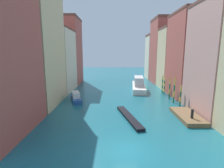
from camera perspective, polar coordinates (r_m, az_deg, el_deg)
The scene contains 19 objects.
ground_plane at distance 41.49m, azimuth 2.30°, elevation -3.15°, with size 154.00×154.00×0.00m, color #196070.
building_left_1 at distance 34.62m, azimuth -23.63°, elevation 11.98°, with size 7.30×11.93×22.32m.
building_left_2 at distance 45.83m, azimuth -17.33°, elevation 7.51°, with size 7.30×11.52×15.56m.
building_left_3 at distance 56.44m, azimuth -14.08°, elevation 10.52°, with size 7.30×10.74×20.30m.
building_right_1 at distance 31.51m, azimuth 32.58°, elevation 7.14°, with size 7.30×10.12×17.56m.
building_right_2 at distance 40.96m, azimuth 24.61°, elevation 8.59°, with size 7.30×10.61×18.14m.
building_right_3 at distance 49.88m, azimuth 20.01°, elevation 8.03°, with size 7.30×8.29×16.38m.
building_right_4 at distance 58.89m, azimuth 16.99°, elevation 10.41°, with size 7.30×10.33×20.40m.
building_right_5 at distance 67.99m, azimuth 14.62°, elevation 8.77°, with size 7.30×7.90×16.40m.
waterfront_dock at distance 28.60m, azimuth 23.86°, elevation -9.70°, with size 3.09×7.11×0.59m.
person_on_dock at distance 26.90m, azimuth 25.24°, elevation -8.81°, with size 0.36×0.36×1.52m.
mooring_pole_0 at distance 33.42m, azimuth 21.89°, elevation -3.71°, with size 0.28×0.28×3.89m.
mooring_pole_1 at distance 35.39m, azimuth 20.08°, elevation -1.93°, with size 0.31×0.31×4.97m.
mooring_pole_2 at distance 38.28m, azimuth 18.76°, elevation -1.32°, with size 0.29×0.29×4.50m.
mooring_pole_3 at distance 41.80m, azimuth 17.16°, elevation -0.52°, with size 0.28×0.28×4.18m.
mooring_pole_4 at distance 42.90m, azimuth 16.57°, elevation -0.13°, with size 0.29×0.29×4.31m.
vaporetto_white at distance 45.86m, azimuth 9.00°, elevation -0.35°, with size 4.51×13.13×3.48m.
gondola_black at distance 26.27m, azimuth 5.81°, elevation -10.82°, with size 3.29×9.46×0.41m.
motorboat_0 at distance 35.77m, azimuth -11.66°, elevation -4.35°, with size 3.48×6.21×1.88m.
Camera 1 is at (-1.53, -15.82, 9.65)m, focal length 27.58 mm.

